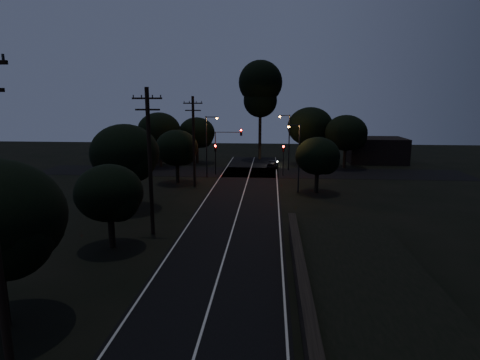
{
  "coord_description": "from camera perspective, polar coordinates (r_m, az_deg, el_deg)",
  "views": [
    {
      "loc": [
        2.95,
        -13.73,
        10.12
      ],
      "look_at": [
        0.0,
        24.0,
        2.5
      ],
      "focal_mm": 30.0,
      "sensor_mm": 36.0,
      "label": 1
    }
  ],
  "objects": [
    {
      "name": "road_surface",
      "position": [
        46.07,
        0.69,
        -1.29
      ],
      "size": [
        60.0,
        70.0,
        0.03
      ],
      "color": "black",
      "rests_on": "ground"
    },
    {
      "name": "tree_far_e",
      "position": [
        61.85,
        15.05,
        6.36
      ],
      "size": [
        6.22,
        6.22,
        7.9
      ],
      "color": "black",
      "rests_on": "ground"
    },
    {
      "name": "car",
      "position": [
        60.48,
        4.65,
        2.32
      ],
      "size": [
        1.81,
        3.81,
        1.26
      ],
      "primitive_type": "imported",
      "rotation": [
        0.0,
        0.0,
        3.05
      ],
      "color": "black",
      "rests_on": "ground"
    },
    {
      "name": "tree_far_ne",
      "position": [
        64.05,
        10.19,
        7.34
      ],
      "size": [
        7.09,
        7.09,
        8.97
      ],
      "color": "black",
      "rests_on": "ground"
    },
    {
      "name": "tree_left_c",
      "position": [
        38.31,
        -15.8,
        3.48
      ],
      "size": [
        6.29,
        6.29,
        7.94
      ],
      "color": "black",
      "rests_on": "ground"
    },
    {
      "name": "building_left",
      "position": [
        70.07,
        -14.73,
        4.52
      ],
      "size": [
        10.0,
        8.0,
        4.4
      ],
      "primitive_type": "cube",
      "color": "black",
      "rests_on": "ground"
    },
    {
      "name": "signal_left",
      "position": [
        54.73,
        -3.51,
        3.72
      ],
      "size": [
        0.28,
        0.35,
        4.1
      ],
      "color": "black",
      "rests_on": "ground"
    },
    {
      "name": "signal_mast",
      "position": [
        54.35,
        -1.76,
        5.27
      ],
      "size": [
        3.7,
        0.35,
        6.25
      ],
      "color": "black",
      "rests_on": "ground"
    },
    {
      "name": "streetlight_b",
      "position": [
        58.04,
        6.81,
        5.88
      ],
      "size": [
        1.66,
        0.26,
        8.0
      ],
      "color": "black",
      "rests_on": "ground"
    },
    {
      "name": "signal_right",
      "position": [
        54.24,
        6.18,
        3.6
      ],
      "size": [
        0.28,
        0.35,
        4.1
      ],
      "color": "black",
      "rests_on": "ground"
    },
    {
      "name": "building_right",
      "position": [
        69.35,
        18.71,
        4.06
      ],
      "size": [
        9.0,
        7.0,
        4.0
      ],
      "primitive_type": "cube",
      "color": "black",
      "rests_on": "ground"
    },
    {
      "name": "streetlight_a",
      "position": [
        52.67,
        -4.6,
        5.37
      ],
      "size": [
        1.66,
        0.26,
        8.0
      ],
      "color": "black",
      "rests_on": "ground"
    },
    {
      "name": "tree_left_b",
      "position": [
        28.53,
        -17.88,
        -2.0
      ],
      "size": [
        4.6,
        4.6,
        5.85
      ],
      "color": "black",
      "rests_on": "ground"
    },
    {
      "name": "tree_far_w",
      "position": [
        62.09,
        -11.25,
        6.76
      ],
      "size": [
        6.46,
        6.46,
        8.23
      ],
      "color": "black",
      "rests_on": "ground"
    },
    {
      "name": "streetlight_c",
      "position": [
        44.2,
        8.18,
        3.77
      ],
      "size": [
        1.46,
        0.26,
        7.5
      ],
      "color": "black",
      "rests_on": "ground"
    },
    {
      "name": "utility_pole_far",
      "position": [
        46.83,
        -6.6,
        5.63
      ],
      "size": [
        2.2,
        0.3,
        10.5
      ],
      "color": "black",
      "rests_on": "ground"
    },
    {
      "name": "retaining_wall",
      "position": [
        19.83,
        18.79,
        -17.91
      ],
      "size": [
        6.93,
        26.0,
        1.6
      ],
      "color": "black",
      "rests_on": "ground"
    },
    {
      "name": "utility_pole_mid",
      "position": [
        30.41,
        -12.71,
        2.82
      ],
      "size": [
        2.2,
        0.3,
        11.0
      ],
      "color": "black",
      "rests_on": "ground"
    },
    {
      "name": "tree_far_nw",
      "position": [
        64.91,
        -6.01,
        6.58
      ],
      "size": [
        5.8,
        5.8,
        7.35
      ],
      "color": "black",
      "rests_on": "ground"
    },
    {
      "name": "tree_right_a",
      "position": [
        44.37,
        11.2,
        3.23
      ],
      "size": [
        4.84,
        4.84,
        6.16
      ],
      "color": "black",
      "rests_on": "ground"
    },
    {
      "name": "tall_pine",
      "position": [
        68.78,
        2.92,
        12.89
      ],
      "size": [
        7.29,
        7.29,
        16.56
      ],
      "color": "black",
      "rests_on": "ground"
    },
    {
      "name": "tree_left_d",
      "position": [
        49.29,
        -8.8,
        4.4
      ],
      "size": [
        5.16,
        5.16,
        6.55
      ],
      "color": "black",
      "rests_on": "ground"
    }
  ]
}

